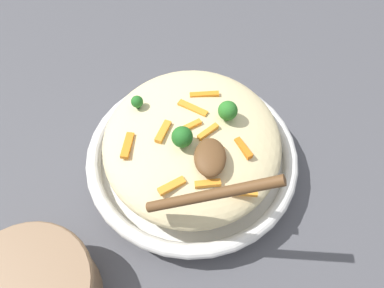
{
  "coord_description": "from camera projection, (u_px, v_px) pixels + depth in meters",
  "views": [
    {
      "loc": [
        -0.29,
        -0.01,
        0.5
      ],
      "look_at": [
        0.0,
        0.0,
        0.06
      ],
      "focal_mm": 34.45,
      "sensor_mm": 36.0,
      "label": 1
    }
  ],
  "objects": [
    {
      "name": "ground_plane",
      "position": [
        192.0,
        167.0,
        0.57
      ],
      "size": [
        2.4,
        2.4,
        0.0
      ],
      "primitive_type": "plane",
      "color": "#4C4C51"
    },
    {
      "name": "serving_bowl",
      "position": [
        192.0,
        158.0,
        0.55
      ],
      "size": [
        0.31,
        0.31,
        0.05
      ],
      "color": "white",
      "rests_on": "ground_plane"
    },
    {
      "name": "pasta_mound",
      "position": [
        192.0,
        140.0,
        0.51
      ],
      "size": [
        0.27,
        0.25,
        0.06
      ],
      "primitive_type": "ellipsoid",
      "color": "beige",
      "rests_on": "serving_bowl"
    },
    {
      "name": "carrot_piece_0",
      "position": [
        194.0,
        108.0,
        0.5
      ],
      "size": [
        0.03,
        0.04,
        0.01
      ],
      "primitive_type": "cube",
      "rotation": [
        0.0,
        0.0,
        4.21
      ],
      "color": "orange",
      "rests_on": "pasta_mound"
    },
    {
      "name": "carrot_piece_1",
      "position": [
        172.0,
        186.0,
        0.44
      ],
      "size": [
        0.03,
        0.03,
        0.01
      ],
      "primitive_type": "cube",
      "rotation": [
        0.0,
        0.0,
        2.13
      ],
      "color": "orange",
      "rests_on": "pasta_mound"
    },
    {
      "name": "carrot_piece_2",
      "position": [
        214.0,
        157.0,
        0.46
      ],
      "size": [
        0.04,
        0.03,
        0.01
      ],
      "primitive_type": "cube",
      "rotation": [
        0.0,
        0.0,
        5.71
      ],
      "color": "orange",
      "rests_on": "pasta_mound"
    },
    {
      "name": "carrot_piece_3",
      "position": [
        204.0,
        95.0,
        0.52
      ],
      "size": [
        0.01,
        0.04,
        0.01
      ],
      "primitive_type": "cube",
      "rotation": [
        0.0,
        0.0,
        4.82
      ],
      "color": "orange",
      "rests_on": "pasta_mound"
    },
    {
      "name": "carrot_piece_4",
      "position": [
        194.0,
        125.0,
        0.49
      ],
      "size": [
        0.02,
        0.03,
        0.01
      ],
      "primitive_type": "cube",
      "rotation": [
        0.0,
        0.0,
        2.14
      ],
      "color": "orange",
      "rests_on": "pasta_mound"
    },
    {
      "name": "carrot_piece_5",
      "position": [
        208.0,
        132.0,
        0.48
      ],
      "size": [
        0.03,
        0.03,
        0.01
      ],
      "primitive_type": "cube",
      "rotation": [
        0.0,
        0.0,
        5.46
      ],
      "color": "orange",
      "rests_on": "pasta_mound"
    },
    {
      "name": "carrot_piece_6",
      "position": [
        163.0,
        132.0,
        0.48
      ],
      "size": [
        0.04,
        0.02,
        0.01
      ],
      "primitive_type": "cube",
      "rotation": [
        0.0,
        0.0,
        5.94
      ],
      "color": "orange",
      "rests_on": "pasta_mound"
    },
    {
      "name": "carrot_piece_7",
      "position": [
        243.0,
        148.0,
        0.47
      ],
      "size": [
        0.03,
        0.02,
        0.01
      ],
      "primitive_type": "cube",
      "rotation": [
        0.0,
        0.0,
        0.54
      ],
      "color": "orange",
      "rests_on": "pasta_mound"
    },
    {
      "name": "carrot_piece_8",
      "position": [
        208.0,
        184.0,
        0.44
      ],
      "size": [
        0.01,
        0.03,
        0.01
      ],
      "primitive_type": "cube",
      "rotation": [
        0.0,
        0.0,
        1.72
      ],
      "color": "orange",
      "rests_on": "pasta_mound"
    },
    {
      "name": "carrot_piece_9",
      "position": [
        243.0,
        191.0,
        0.44
      ],
      "size": [
        0.01,
        0.03,
        0.01
      ],
      "primitive_type": "cube",
      "rotation": [
        0.0,
        0.0,
        4.64
      ],
      "color": "orange",
      "rests_on": "pasta_mound"
    },
    {
      "name": "carrot_piece_10",
      "position": [
        127.0,
        145.0,
        0.48
      ],
      "size": [
        0.04,
        0.01,
        0.01
      ],
      "primitive_type": "cube",
      "rotation": [
        0.0,
        0.0,
        6.18
      ],
      "color": "orange",
      "rests_on": "pasta_mound"
    },
    {
      "name": "broccoli_floret_0",
      "position": [
        228.0,
        111.0,
        0.48
      ],
      "size": [
        0.03,
        0.03,
        0.03
      ],
      "color": "#296820",
      "rests_on": "pasta_mound"
    },
    {
      "name": "broccoli_floret_1",
      "position": [
        137.0,
        102.0,
        0.51
      ],
      "size": [
        0.02,
        0.02,
        0.02
      ],
      "color": "#205B1C",
      "rests_on": "pasta_mound"
    },
    {
      "name": "broccoli_floret_2",
      "position": [
        182.0,
        137.0,
        0.46
      ],
      "size": [
        0.03,
        0.03,
        0.03
      ],
      "color": "#205B1C",
      "rests_on": "pasta_mound"
    },
    {
      "name": "serving_spoon",
      "position": [
        210.0,
        169.0,
        0.43
      ],
      "size": [
        0.1,
        0.14,
        0.09
      ],
      "color": "brown",
      "rests_on": "pasta_mound"
    }
  ]
}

